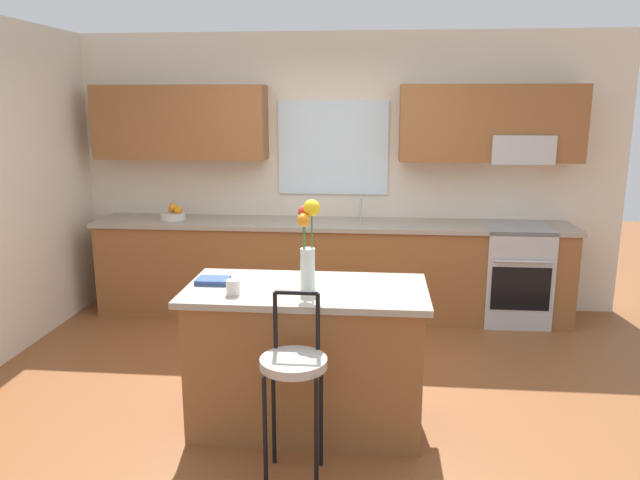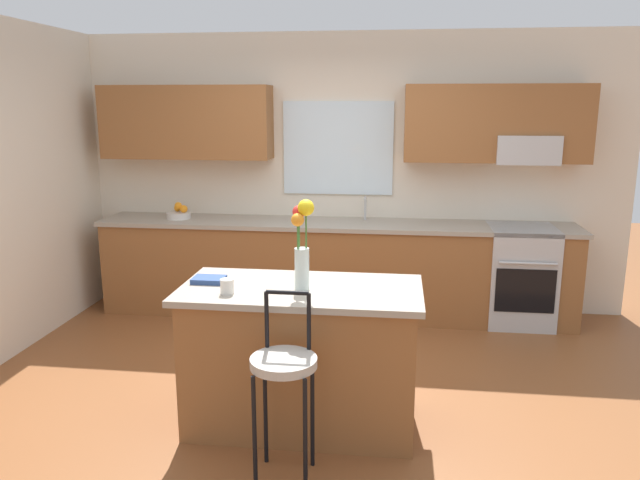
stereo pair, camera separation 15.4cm
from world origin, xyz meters
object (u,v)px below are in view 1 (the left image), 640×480
flower_vase (308,242)px  fruit_bowl_oranges (173,214)px  mug_ceramic (233,287)px  cookbook (213,281)px  bar_stool_near (294,371)px  oven_range (514,274)px  kitchen_island (307,356)px

flower_vase → fruit_bowl_oranges: flower_vase is taller
mug_ceramic → cookbook: size_ratio=0.45×
bar_stool_near → fruit_bowl_oranges: (-1.56, 2.73, 0.33)m
cookbook → fruit_bowl_oranges: bearing=114.5°
oven_range → bar_stool_near: size_ratio=0.88×
mug_ceramic → fruit_bowl_oranges: (-1.14, 2.32, 0.00)m
mug_ceramic → fruit_bowl_oranges: bearing=116.2°
kitchen_island → fruit_bowl_oranges: 2.69m
oven_range → kitchen_island: bearing=-129.4°
bar_stool_near → flower_vase: size_ratio=1.87×
bar_stool_near → oven_range: bearing=57.3°
bar_stool_near → kitchen_island: bearing=90.0°
kitchen_island → bar_stool_near: 0.61m
kitchen_island → flower_vase: 0.76m
oven_range → kitchen_island: (-1.73, -2.11, 0.00)m
oven_range → kitchen_island: 2.73m
kitchen_island → cookbook: 0.76m
kitchen_island → oven_range: bearing=50.6°
cookbook → oven_range: bearing=41.7°
oven_range → flower_vase: bearing=-128.5°
bar_stool_near → fruit_bowl_oranges: fruit_bowl_oranges is taller
cookbook → flower_vase: bearing=-7.8°
oven_range → bar_stool_near: 3.21m
bar_stool_near → cookbook: (-0.60, 0.62, 0.30)m
flower_vase → cookbook: 0.68m
bar_stool_near → cookbook: 0.91m
oven_range → mug_ceramic: mug_ceramic is taller
kitchen_island → flower_vase: bearing=-71.3°
kitchen_island → cookbook: (-0.60, 0.03, 0.47)m
oven_range → cookbook: bearing=-138.3°
kitchen_island → fruit_bowl_oranges: fruit_bowl_oranges is taller
mug_ceramic → cookbook: (-0.18, 0.22, -0.03)m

